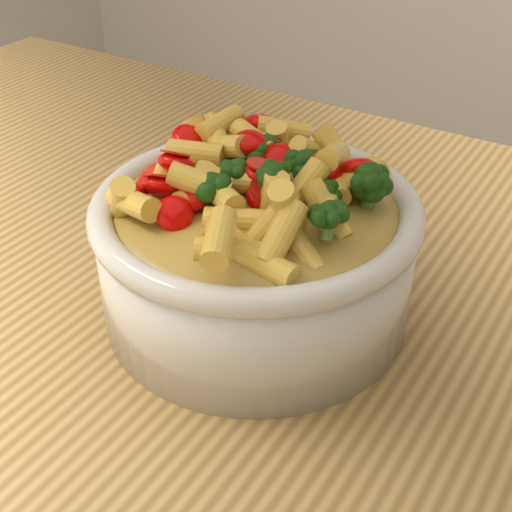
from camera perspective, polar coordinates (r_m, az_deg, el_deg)
The scene contains 3 objects.
table at distance 0.70m, azimuth -6.13°, elevation -7.57°, with size 1.20×0.80×0.90m.
serving_bowl at distance 0.55m, azimuth 0.00°, elevation 0.11°, with size 0.25×0.25×0.11m.
pasta_salad at distance 0.51m, azimuth 0.00°, elevation 6.21°, with size 0.20×0.20×0.04m.
Camera 1 is at (0.34, -0.40, 1.26)m, focal length 50.00 mm.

